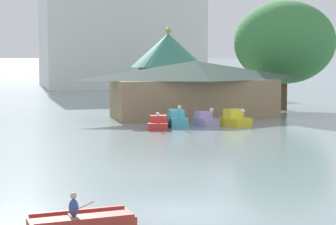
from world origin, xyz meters
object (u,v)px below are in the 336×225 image
Objects in this scene: pedal_boat_red at (158,123)px; background_building_block at (119,27)px; pedal_boat_lavender at (205,120)px; shoreline_tree_right at (284,42)px; rowboat_with_rower at (81,222)px; pedal_boat_cyan at (177,120)px; boathouse at (195,88)px; green_roof_pavilion at (168,64)px; pedal_boat_yellow at (235,119)px.

pedal_boat_red is 65.23m from background_building_block.
shoreline_tree_right is (12.77, 10.79, 6.66)m from pedal_boat_lavender.
pedal_boat_cyan is (11.59, 26.44, 0.31)m from rowboat_with_rower.
boathouse is 0.57× the size of background_building_block.
green_roof_pavilion is at bearing 159.79° from pedal_boat_lavender.
pedal_boat_lavender is 0.97× the size of pedal_boat_yellow.
pedal_boat_red is (9.79, 25.53, 0.17)m from rowboat_with_rower.
pedal_boat_lavender reaches higher than pedal_boat_yellow.
pedal_boat_yellow reaches higher than rowboat_with_rower.
rowboat_with_rower is 52.27m from green_roof_pavilion.
background_building_block is at bearing 159.21° from pedal_boat_yellow.
pedal_boat_cyan reaches higher than rowboat_with_rower.
boathouse is 57.16m from background_building_block.
rowboat_with_rower is at bearing -115.05° from boathouse.
green_roof_pavilion is 0.32× the size of background_building_block.
rowboat_with_rower is 0.39× the size of green_roof_pavilion.
pedal_boat_cyan is 0.08× the size of background_building_block.
pedal_boat_lavender is at bearing 99.89° from pedal_boat_cyan.
pedal_boat_red reaches higher than rowboat_with_rower.
rowboat_with_rower is 28.87m from pedal_boat_cyan.
pedal_boat_red is at bearing 65.01° from rowboat_with_rower.
pedal_boat_cyan is at bearing -117.32° from pedal_boat_yellow.
rowboat_with_rower is at bearing -102.63° from background_building_block.
green_roof_pavilion reaches higher than pedal_boat_red.
pedal_boat_cyan is 2.55m from pedal_boat_lavender.
pedal_boat_red is 25.12m from green_roof_pavilion.
rowboat_with_rower is 91.94m from background_building_block.
background_building_block is at bearing 86.57° from green_roof_pavilion.
shoreline_tree_right is at bearing 120.89° from pedal_boat_yellow.
rowboat_with_rower is at bearing -39.33° from pedal_boat_lavender.
shoreline_tree_right is at bearing 50.33° from rowboat_with_rower.
rowboat_with_rower is 46.66m from shoreline_tree_right.
background_building_block is at bearing 176.33° from pedal_boat_cyan.
rowboat_with_rower is at bearing -50.12° from pedal_boat_yellow.
boathouse is (1.16, 6.02, 2.31)m from pedal_boat_lavender.
green_roof_pavilion reaches higher than boathouse.
pedal_boat_red is 1.10× the size of pedal_boat_yellow.
boathouse is (15.29, 32.72, 2.51)m from rowboat_with_rower.
pedal_boat_lavender is 22.98m from green_roof_pavilion.
pedal_boat_cyan is at bearing -144.16° from shoreline_tree_right.
pedal_boat_lavender is (4.34, 1.17, 0.03)m from pedal_boat_red.
background_building_block reaches higher than rowboat_with_rower.
shoreline_tree_right is at bearing 129.79° from pedal_boat_cyan.
green_roof_pavilion reaches higher than pedal_boat_yellow.
green_roof_pavilion is 15.04m from shoreline_tree_right.
boathouse is (-1.08, 7.10, 2.23)m from pedal_boat_yellow.
pedal_boat_cyan is at bearing -97.61° from background_building_block.
boathouse is 13.29m from shoreline_tree_right.
shoreline_tree_right is 52.21m from background_building_block.
boathouse is 1.78× the size of green_roof_pavilion.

